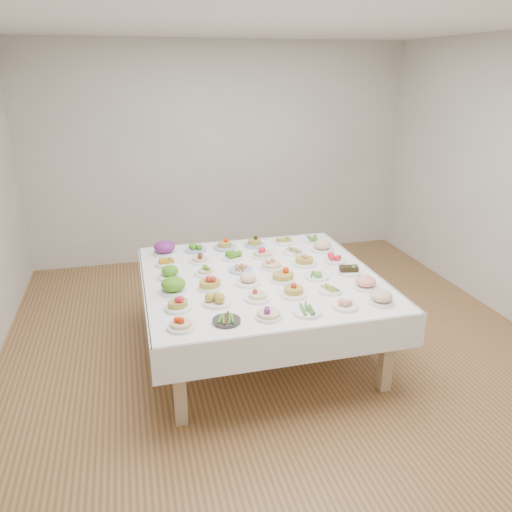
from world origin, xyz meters
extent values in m
plane|color=olive|center=(0.00, 0.00, 0.00)|extent=(5.00, 5.00, 0.00)
cube|color=white|center=(0.00, 0.00, 2.80)|extent=(5.00, 5.00, 0.02)
cube|color=silver|center=(0.00, 2.50, 1.40)|extent=(5.00, 0.02, 2.80)
cube|color=silver|center=(0.00, -2.50, 1.40)|extent=(5.00, 0.02, 2.80)
cube|color=white|center=(-0.17, -0.11, 0.72)|extent=(2.00, 2.00, 0.06)
cube|color=white|center=(-0.17, 0.89, 0.61)|extent=(2.02, 0.01, 0.28)
cube|color=white|center=(-0.17, -1.11, 0.61)|extent=(2.02, 0.02, 0.28)
cube|color=white|center=(0.83, -0.11, 0.61)|extent=(0.01, 2.02, 0.28)
cube|color=white|center=(-1.17, -0.11, 0.61)|extent=(0.02, 2.02, 0.28)
cube|color=tan|center=(-0.99, -0.93, 0.34)|extent=(0.09, 0.09, 0.69)
cube|color=tan|center=(0.65, -0.93, 0.34)|extent=(0.09, 0.09, 0.69)
cube|color=tan|center=(-0.99, 0.71, 0.34)|extent=(0.09, 0.09, 0.69)
cube|color=tan|center=(0.65, 0.71, 0.34)|extent=(0.09, 0.09, 0.69)
cylinder|color=white|center=(-0.94, -0.88, 0.76)|extent=(0.19, 0.19, 0.02)
cylinder|color=#2F2C2A|center=(-0.62, -0.88, 0.76)|extent=(0.20, 0.20, 0.02)
cylinder|color=white|center=(-0.31, -0.88, 0.76)|extent=(0.20, 0.20, 0.02)
cylinder|color=white|center=(-0.02, -0.89, 0.76)|extent=(0.21, 0.21, 0.02)
cylinder|color=white|center=(0.29, -0.87, 0.76)|extent=(0.20, 0.20, 0.02)
cylinder|color=white|center=(0.59, -0.87, 0.76)|extent=(0.20, 0.20, 0.02)
cylinder|color=white|center=(-0.93, -0.58, 0.76)|extent=(0.20, 0.20, 0.02)
cylinder|color=white|center=(-0.63, -0.57, 0.76)|extent=(0.21, 0.21, 0.02)
cylinder|color=white|center=(-0.31, -0.57, 0.76)|extent=(0.20, 0.20, 0.02)
cylinder|color=white|center=(-0.01, -0.56, 0.76)|extent=(0.22, 0.22, 0.02)
cylinder|color=white|center=(0.29, -0.58, 0.76)|extent=(0.19, 0.19, 0.02)
cylinder|color=white|center=(0.60, -0.58, 0.76)|extent=(0.21, 0.21, 0.02)
cylinder|color=white|center=(-0.94, -0.27, 0.76)|extent=(0.21, 0.21, 0.02)
cylinder|color=white|center=(-0.64, -0.26, 0.76)|extent=(0.20, 0.20, 0.02)
cylinder|color=white|center=(-0.31, -0.26, 0.76)|extent=(0.21, 0.21, 0.02)
cylinder|color=white|center=(-0.01, -0.26, 0.76)|extent=(0.21, 0.21, 0.02)
cylinder|color=white|center=(0.29, -0.27, 0.76)|extent=(0.21, 0.21, 0.02)
cylinder|color=white|center=(0.60, -0.26, 0.76)|extent=(0.20, 0.20, 0.02)
cylinder|color=white|center=(-0.93, 0.05, 0.76)|extent=(0.22, 0.22, 0.02)
cylinder|color=white|center=(-0.62, 0.04, 0.76)|extent=(0.19, 0.19, 0.02)
cylinder|color=#4C66B2|center=(-0.31, 0.04, 0.76)|extent=(0.21, 0.21, 0.02)
cylinder|color=white|center=(-0.02, 0.04, 0.76)|extent=(0.20, 0.20, 0.02)
cylinder|color=white|center=(0.29, 0.04, 0.76)|extent=(0.23, 0.23, 0.02)
cylinder|color=white|center=(0.59, 0.04, 0.76)|extent=(0.21, 0.21, 0.02)
cylinder|color=white|center=(-0.94, 0.35, 0.76)|extent=(0.20, 0.20, 0.02)
cylinder|color=white|center=(-0.63, 0.34, 0.76)|extent=(0.19, 0.19, 0.02)
cylinder|color=white|center=(-0.32, 0.35, 0.76)|extent=(0.19, 0.19, 0.02)
cylinder|color=white|center=(-0.02, 0.34, 0.76)|extent=(0.21, 0.21, 0.02)
cylinder|color=white|center=(0.30, 0.34, 0.76)|extent=(0.20, 0.20, 0.02)
cylinder|color=white|center=(0.59, 0.35, 0.76)|extent=(0.23, 0.23, 0.02)
cylinder|color=white|center=(-0.93, 0.65, 0.76)|extent=(0.23, 0.23, 0.02)
cylinder|color=#4C66B2|center=(-0.63, 0.66, 0.76)|extent=(0.21, 0.21, 0.02)
cylinder|color=#4C66B2|center=(-0.33, 0.66, 0.76)|extent=(0.23, 0.23, 0.02)
cylinder|color=#4C66B2|center=(-0.02, 0.66, 0.76)|extent=(0.21, 0.21, 0.02)
cylinder|color=white|center=(0.29, 0.66, 0.76)|extent=(0.22, 0.22, 0.02)
cylinder|color=white|center=(0.61, 0.65, 0.76)|extent=(0.21, 0.21, 0.02)
camera|label=1|loc=(-1.22, -3.99, 2.44)|focal=35.00mm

